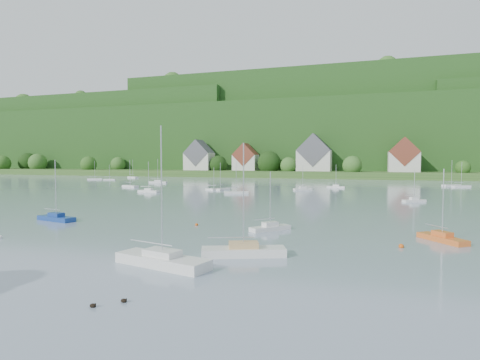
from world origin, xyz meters
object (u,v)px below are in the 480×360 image
object	(u,v)px
near_sailboat_1	(56,218)
near_sailboat_3	(270,227)
near_sailboat_2	(243,250)
near_sailboat_4	(162,259)
near_sailboat_5	(442,237)

from	to	relation	value
near_sailboat_1	near_sailboat_3	xyz separation A→B (m)	(29.47, 1.61, -0.04)
near_sailboat_2	near_sailboat_4	xyz separation A→B (m)	(-5.06, -5.05, 0.04)
near_sailboat_5	near_sailboat_1	bearing A→B (deg)	-124.42
near_sailboat_2	near_sailboat_3	distance (m)	12.78
near_sailboat_3	near_sailboat_5	distance (m)	18.10
near_sailboat_3	near_sailboat_2	bearing A→B (deg)	-136.53
near_sailboat_3	near_sailboat_4	distance (m)	18.34
near_sailboat_3	near_sailboat_4	bearing A→B (deg)	-153.39
near_sailboat_5	near_sailboat_2	bearing A→B (deg)	-90.90
near_sailboat_4	near_sailboat_5	xyz separation A→B (m)	(22.45, 16.98, -0.11)
near_sailboat_1	near_sailboat_4	size ratio (longest dim) A/B	0.76
near_sailboat_2	near_sailboat_4	distance (m)	7.15
near_sailboat_1	near_sailboat_2	size ratio (longest dim) A/B	0.85
near_sailboat_1	near_sailboat_2	bearing A→B (deg)	-7.31
near_sailboat_5	near_sailboat_3	bearing A→B (deg)	-127.97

